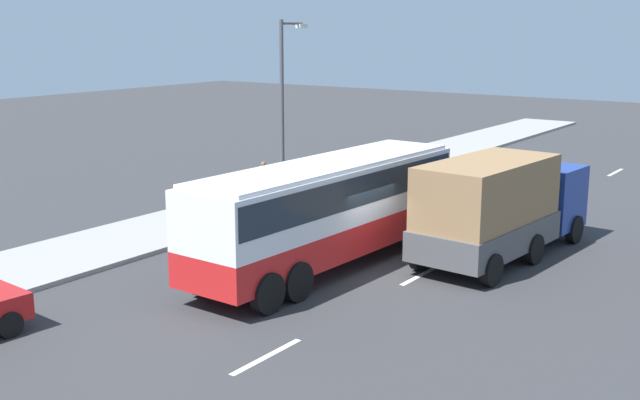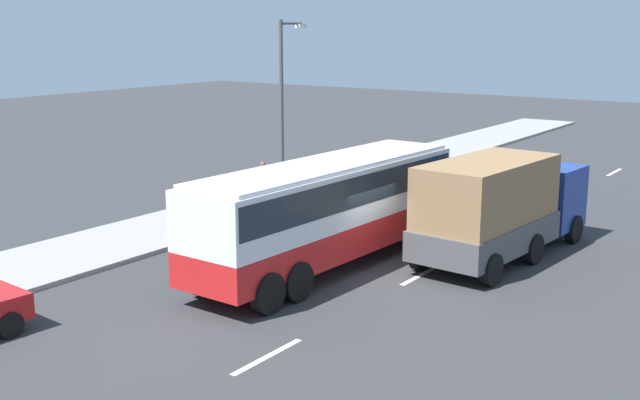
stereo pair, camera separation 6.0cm
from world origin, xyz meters
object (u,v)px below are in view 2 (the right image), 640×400
(pedestrian_near_curb, at_px, (263,177))
(street_lamp, at_px, (284,102))
(coach_bus, at_px, (328,203))
(cargo_truck, at_px, (500,204))

(pedestrian_near_curb, bearing_deg, street_lamp, -176.78)
(coach_bus, bearing_deg, cargo_truck, -41.59)
(cargo_truck, xyz_separation_m, street_lamp, (1.53, 9.80, 2.60))
(coach_bus, bearing_deg, pedestrian_near_curb, 52.78)
(pedestrian_near_curb, xyz_separation_m, street_lamp, (-0.56, -1.57, 3.30))
(cargo_truck, xyz_separation_m, pedestrian_near_curb, (2.08, 11.37, -0.70))
(street_lamp, bearing_deg, coach_bus, -133.10)
(coach_bus, height_order, street_lamp, street_lamp)
(coach_bus, distance_m, pedestrian_near_curb, 9.76)
(cargo_truck, height_order, pedestrian_near_curb, cargo_truck)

